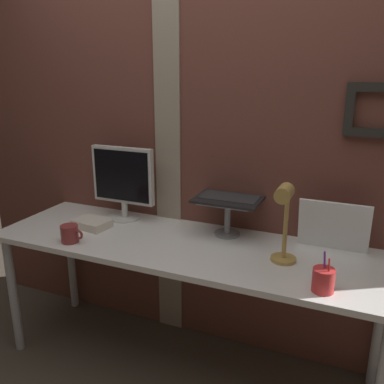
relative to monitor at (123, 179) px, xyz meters
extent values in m
plane|color=#4C4238|center=(0.46, -0.24, -1.00)|extent=(6.00, 6.00, 0.00)
cube|color=brown|center=(0.46, 0.18, 0.33)|extent=(3.28, 0.12, 2.66)
cube|color=gray|center=(0.24, 0.12, 0.33)|extent=(0.16, 0.01, 2.66)
cube|color=black|center=(1.20, 0.10, 0.44)|extent=(0.04, 0.03, 0.16)
cube|color=white|center=(0.48, -0.20, -0.26)|extent=(2.07, 0.63, 0.03)
cylinder|color=#B2B2B7|center=(-0.49, -0.45, -0.64)|extent=(0.05, 0.05, 0.72)
cylinder|color=#B2B2B7|center=(-0.49, 0.06, -0.64)|extent=(0.05, 0.05, 0.72)
cylinder|color=#B2B2B7|center=(1.46, 0.06, -0.64)|extent=(0.05, 0.05, 0.72)
cylinder|color=silver|center=(0.00, 0.00, -0.24)|extent=(0.18, 0.18, 0.01)
cylinder|color=silver|center=(0.00, 0.00, -0.19)|extent=(0.04, 0.04, 0.09)
cube|color=silver|center=(0.00, 0.00, 0.02)|extent=(0.39, 0.04, 0.33)
cube|color=black|center=(0.00, -0.02, 0.02)|extent=(0.36, 0.00, 0.30)
cylinder|color=gray|center=(0.65, 0.00, -0.24)|extent=(0.14, 0.14, 0.01)
cylinder|color=gray|center=(0.65, 0.00, -0.15)|extent=(0.03, 0.03, 0.17)
cube|color=gray|center=(0.65, 0.00, -0.06)|extent=(0.28, 0.22, 0.01)
cube|color=black|center=(0.65, 0.00, -0.04)|extent=(0.35, 0.24, 0.01)
cube|color=#2D2D30|center=(0.65, 0.02, -0.04)|extent=(0.31, 0.15, 0.00)
cube|color=black|center=(0.65, 0.14, 0.07)|extent=(0.35, 0.04, 0.21)
cube|color=black|center=(0.65, 0.14, 0.06)|extent=(0.32, 0.03, 0.18)
cube|color=white|center=(1.19, 0.02, -0.12)|extent=(0.34, 0.06, 0.25)
cylinder|color=tan|center=(0.99, -0.20, -0.24)|extent=(0.12, 0.12, 0.02)
cylinder|color=tan|center=(0.99, -0.20, -0.05)|extent=(0.02, 0.02, 0.36)
cylinder|color=tan|center=(0.99, -0.29, 0.11)|extent=(0.07, 0.11, 0.07)
cylinder|color=red|center=(1.19, -0.41, -0.20)|extent=(0.09, 0.09, 0.10)
cylinder|color=purple|center=(1.19, -0.40, -0.16)|extent=(0.02, 0.01, 0.16)
cylinder|color=red|center=(1.21, -0.42, -0.16)|extent=(0.02, 0.02, 0.14)
cylinder|color=maroon|center=(-0.08, -0.41, -0.20)|extent=(0.09, 0.09, 0.09)
torus|color=maroon|center=(-0.02, -0.41, -0.20)|extent=(0.05, 0.01, 0.05)
cube|color=silver|center=(-0.10, -0.20, -0.22)|extent=(0.22, 0.17, 0.05)
camera|label=1|loc=(1.29, -1.99, 0.62)|focal=38.51mm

